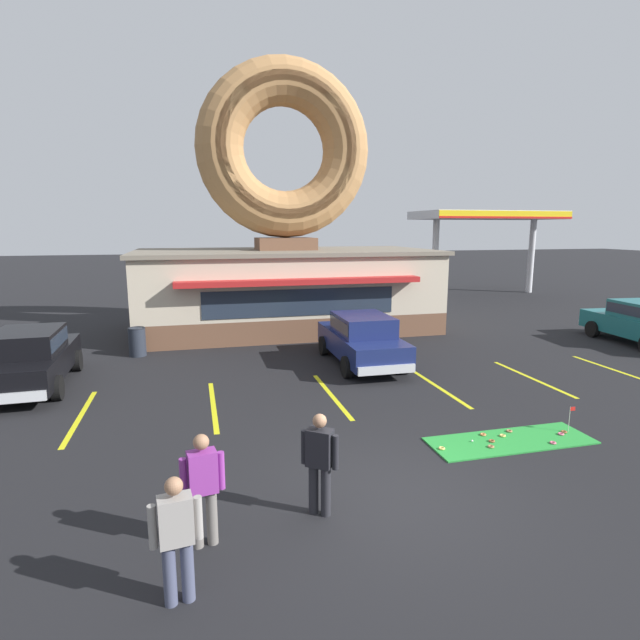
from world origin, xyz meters
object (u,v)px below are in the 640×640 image
at_px(car_black, 30,356).
at_px(pedestrian_blue_sweater_man, 320,460).
at_px(pedestrian_leather_jacket_man, 203,485).
at_px(golf_ball, 472,441).
at_px(putting_flag_pin, 571,413).
at_px(trash_bin, 137,341).
at_px(car_navy, 362,337).
at_px(pedestrian_hooded_kid, 177,535).

distance_m(car_black, pedestrian_blue_sweater_man, 9.90).
height_order(pedestrian_blue_sweater_man, pedestrian_leather_jacket_man, pedestrian_leather_jacket_man).
xyz_separation_m(golf_ball, putting_flag_pin, (2.28, -0.04, 0.39)).
distance_m(putting_flag_pin, trash_bin, 13.15).
distance_m(car_navy, trash_bin, 7.57).
distance_m(car_black, pedestrian_hooded_kid, 10.04).
distance_m(putting_flag_pin, car_black, 13.46).
relative_size(car_navy, trash_bin, 4.69).
height_order(car_black, trash_bin, car_black).
bearing_deg(trash_bin, golf_ball, -51.33).
bearing_deg(putting_flag_pin, car_navy, 111.92).
bearing_deg(car_black, golf_ball, -32.49).
height_order(putting_flag_pin, car_black, car_black).
bearing_deg(putting_flag_pin, pedestrian_blue_sweater_man, -164.48).
bearing_deg(car_black, pedestrian_leather_jacket_man, -61.90).
relative_size(golf_ball, pedestrian_hooded_kid, 0.03).
relative_size(golf_ball, pedestrian_leather_jacket_man, 0.03).
height_order(car_black, pedestrian_hooded_kid, car_black).
bearing_deg(putting_flag_pin, pedestrian_leather_jacket_man, -165.32).
bearing_deg(pedestrian_blue_sweater_man, trash_bin, 108.77).
xyz_separation_m(car_black, car_navy, (9.43, 0.05, 0.00)).
xyz_separation_m(pedestrian_leather_jacket_man, trash_bin, (-1.94, 11.06, -0.39)).
bearing_deg(car_black, putting_flag_pin, -27.39).
relative_size(car_black, pedestrian_blue_sweater_man, 2.90).
relative_size(pedestrian_hooded_kid, pedestrian_leather_jacket_man, 0.97).
bearing_deg(pedestrian_blue_sweater_man, pedestrian_leather_jacket_man, -168.29).
bearing_deg(trash_bin, car_navy, -22.04).
bearing_deg(car_black, pedestrian_hooded_kid, -66.22).
xyz_separation_m(pedestrian_blue_sweater_man, trash_bin, (-3.64, 10.71, -0.38)).
bearing_deg(golf_ball, trash_bin, 128.67).
bearing_deg(pedestrian_hooded_kid, car_black, 113.78).
bearing_deg(car_navy, pedestrian_leather_jacket_man, -121.65).
bearing_deg(car_navy, pedestrian_hooded_kid, -120.24).
xyz_separation_m(putting_flag_pin, car_black, (-11.94, 6.19, 0.43)).
distance_m(golf_ball, pedestrian_hooded_kid, 6.43).
xyz_separation_m(car_black, pedestrian_hooded_kid, (4.05, -9.18, -0.02)).
bearing_deg(golf_ball, pedestrian_blue_sweater_man, -155.08).
height_order(pedestrian_blue_sweater_man, trash_bin, pedestrian_blue_sweater_man).
relative_size(car_black, trash_bin, 4.73).
height_order(golf_ball, car_navy, car_navy).
xyz_separation_m(golf_ball, pedestrian_blue_sweater_man, (-3.59, -1.67, 0.83)).
height_order(pedestrian_hooded_kid, pedestrian_leather_jacket_man, pedestrian_leather_jacket_man).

